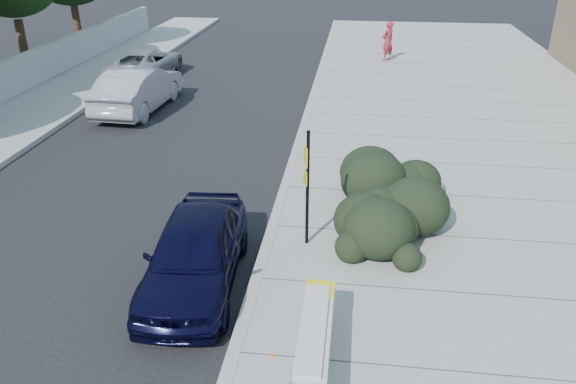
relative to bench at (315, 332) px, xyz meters
name	(u,v)px	position (x,y,z in m)	size (l,w,h in m)	color
ground	(257,284)	(-1.25, 2.04, -0.70)	(120.00, 120.00, 0.00)	black
sidewalk_near	(507,184)	(4.35, 7.04, -0.62)	(11.20, 50.00, 0.15)	gray
curb_near	(289,173)	(-1.25, 7.04, -0.61)	(0.22, 50.00, 0.17)	#9E9E99
curb_far	(8,158)	(-9.25, 7.04, -0.61)	(0.22, 50.00, 0.17)	#9E9E99
bench	(315,332)	(0.00, 0.00, 0.00)	(0.47, 2.30, 0.69)	gray
bike_rack	(371,176)	(0.85, 5.54, 0.09)	(0.15, 0.73, 1.06)	black
sign_post	(307,181)	(-0.46, 3.42, 0.84)	(0.13, 0.27, 2.43)	black
hedge	(395,192)	(1.34, 4.54, 0.17)	(1.91, 3.81, 1.43)	black
sedan_navy	(195,252)	(-2.36, 1.95, -0.02)	(1.60, 3.97, 1.35)	black
wagon_silver	(138,89)	(-7.26, 12.13, 0.07)	(1.63, 4.66, 1.54)	#ACABB0
suv_silver	(145,63)	(-8.58, 16.41, -0.05)	(2.16, 4.68, 1.30)	gray
pedestrian	(388,41)	(1.73, 20.52, 0.35)	(0.65, 0.43, 1.79)	maroon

